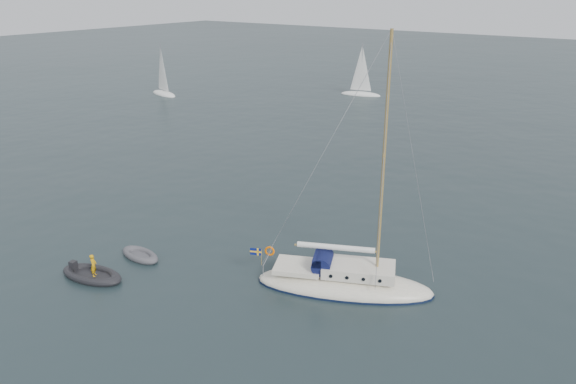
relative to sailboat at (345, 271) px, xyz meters
The scene contains 6 objects.
ground 1.77m from the sailboat, 122.23° to the right, with size 300.00×300.00×0.00m, color black.
sailboat is the anchor object (origin of this frame).
dinghy 11.66m from the sailboat, 161.15° to the right, with size 2.73×1.23×0.39m.
rib 13.16m from the sailboat, 149.11° to the right, with size 3.64×1.66×1.41m.
distant_yacht_a 55.63m from the sailboat, 146.63° to the left, with size 5.54×2.95×7.34m.
distant_yacht_c 52.04m from the sailboat, 117.88° to the left, with size 5.55×2.96×7.35m.
Camera 1 is at (12.93, -20.57, 14.53)m, focal length 35.00 mm.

